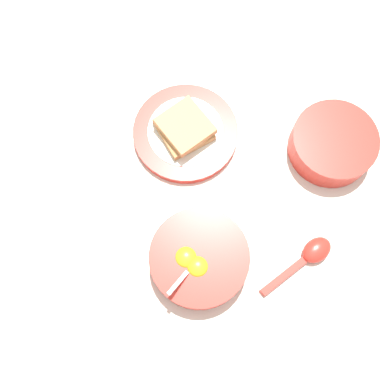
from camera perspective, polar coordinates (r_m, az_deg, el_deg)
name	(u,v)px	position (r m, az deg, el deg)	size (l,w,h in m)	color
ground_plane	(274,174)	(0.88, 10.40, 2.28)	(3.00, 3.00, 0.00)	silver
egg_bowl	(199,259)	(0.80, 0.89, -8.47)	(0.18, 0.18, 0.08)	red
toast_plate	(186,133)	(0.89, -0.82, 7.52)	(0.21, 0.21, 0.02)	red
toast_sandwich	(185,128)	(0.87, -0.95, 8.13)	(0.10, 0.10, 0.03)	tan
soup_spoon	(310,255)	(0.85, 14.76, -7.78)	(0.05, 0.16, 0.03)	red
congee_bowl	(333,143)	(0.90, 17.44, 5.92)	(0.16, 0.16, 0.05)	red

